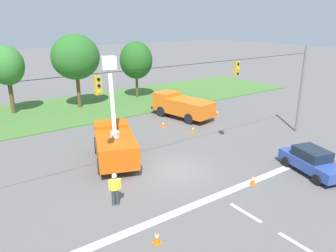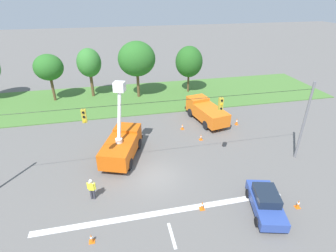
{
  "view_description": "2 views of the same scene",
  "coord_description": "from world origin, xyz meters",
  "px_view_note": "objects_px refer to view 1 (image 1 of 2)",
  "views": [
    {
      "loc": [
        -11.34,
        -15.24,
        9.18
      ],
      "look_at": [
        1.67,
        3.0,
        1.83
      ],
      "focal_mm": 35.0,
      "sensor_mm": 36.0,
      "label": 1
    },
    {
      "loc": [
        -2.69,
        -17.0,
        13.68
      ],
      "look_at": [
        2.0,
        4.21,
        2.33
      ],
      "focal_mm": 28.0,
      "sensor_mm": 36.0,
      "label": 2
    }
  ],
  "objects_px": {
    "road_worker": "(115,187)",
    "traffic_cone_near_bucket": "(163,124)",
    "tree_centre": "(7,66)",
    "traffic_cone_lane_edge_a": "(217,113)",
    "traffic_cone_lane_edge_b": "(253,179)",
    "traffic_cone_mid_right": "(157,237)",
    "traffic_cone_far_left": "(193,129)",
    "tree_far_east": "(136,60)",
    "utility_truck_support_near": "(182,105)",
    "traffic_cone_foreground_right": "(336,160)",
    "utility_truck_bucket_lift": "(114,142)",
    "sedan_blue": "(312,161)",
    "tree_east": "(76,57)"
  },
  "relations": [
    {
      "from": "sedan_blue",
      "to": "traffic_cone_lane_edge_b",
      "type": "bearing_deg",
      "value": 165.96
    },
    {
      "from": "utility_truck_support_near",
      "to": "road_worker",
      "type": "distance_m",
      "value": 16.26
    },
    {
      "from": "road_worker",
      "to": "traffic_cone_lane_edge_b",
      "type": "xyz_separation_m",
      "value": [
        7.47,
        -2.71,
        -0.66
      ]
    },
    {
      "from": "tree_centre",
      "to": "traffic_cone_far_left",
      "type": "relative_size",
      "value": 10.94
    },
    {
      "from": "tree_east",
      "to": "utility_truck_bucket_lift",
      "type": "bearing_deg",
      "value": -102.29
    },
    {
      "from": "traffic_cone_lane_edge_b",
      "to": "traffic_cone_mid_right",
      "type": "bearing_deg",
      "value": -171.51
    },
    {
      "from": "sedan_blue",
      "to": "traffic_cone_lane_edge_b",
      "type": "xyz_separation_m",
      "value": [
        -4.19,
        1.05,
        -0.45
      ]
    },
    {
      "from": "sedan_blue",
      "to": "traffic_cone_far_left",
      "type": "bearing_deg",
      "value": 96.57
    },
    {
      "from": "utility_truck_bucket_lift",
      "to": "sedan_blue",
      "type": "relative_size",
      "value": 1.5
    },
    {
      "from": "tree_east",
      "to": "road_worker",
      "type": "bearing_deg",
      "value": -106.12
    },
    {
      "from": "utility_truck_bucket_lift",
      "to": "traffic_cone_near_bucket",
      "type": "bearing_deg",
      "value": 30.79
    },
    {
      "from": "traffic_cone_foreground_right",
      "to": "traffic_cone_lane_edge_b",
      "type": "distance_m",
      "value": 6.77
    },
    {
      "from": "utility_truck_bucket_lift",
      "to": "road_worker",
      "type": "relative_size",
      "value": 3.91
    },
    {
      "from": "traffic_cone_foreground_right",
      "to": "traffic_cone_near_bucket",
      "type": "bearing_deg",
      "value": 110.48
    },
    {
      "from": "utility_truck_support_near",
      "to": "traffic_cone_mid_right",
      "type": "xyz_separation_m",
      "value": [
        -12.41,
        -14.29,
        -0.91
      ]
    },
    {
      "from": "traffic_cone_lane_edge_b",
      "to": "road_worker",
      "type": "bearing_deg",
      "value": 160.05
    },
    {
      "from": "tree_centre",
      "to": "tree_far_east",
      "type": "xyz_separation_m",
      "value": [
        13.79,
        -1.17,
        -0.3
      ]
    },
    {
      "from": "road_worker",
      "to": "traffic_cone_mid_right",
      "type": "height_order",
      "value": "road_worker"
    },
    {
      "from": "traffic_cone_near_bucket",
      "to": "traffic_cone_far_left",
      "type": "distance_m",
      "value": 2.91
    },
    {
      "from": "tree_far_east",
      "to": "traffic_cone_far_left",
      "type": "xyz_separation_m",
      "value": [
        -2.68,
        -13.87,
        -4.24
      ]
    },
    {
      "from": "tree_east",
      "to": "sedan_blue",
      "type": "distance_m",
      "value": 24.72
    },
    {
      "from": "tree_centre",
      "to": "traffic_cone_mid_right",
      "type": "bearing_deg",
      "value": -88.54
    },
    {
      "from": "tree_centre",
      "to": "traffic_cone_lane_edge_a",
      "type": "relative_size",
      "value": 8.74
    },
    {
      "from": "road_worker",
      "to": "traffic_cone_far_left",
      "type": "distance_m",
      "value": 12.3
    },
    {
      "from": "traffic_cone_near_bucket",
      "to": "road_worker",
      "type": "bearing_deg",
      "value": -135.7
    },
    {
      "from": "tree_far_east",
      "to": "sedan_blue",
      "type": "height_order",
      "value": "tree_far_east"
    },
    {
      "from": "road_worker",
      "to": "traffic_cone_near_bucket",
      "type": "distance_m",
      "value": 12.94
    },
    {
      "from": "utility_truck_bucket_lift",
      "to": "traffic_cone_foreground_right",
      "type": "xyz_separation_m",
      "value": [
        11.62,
        -9.02,
        -1.06
      ]
    },
    {
      "from": "tree_centre",
      "to": "traffic_cone_mid_right",
      "type": "distance_m",
      "value": 25.67
    },
    {
      "from": "utility_truck_bucket_lift",
      "to": "traffic_cone_foreground_right",
      "type": "bearing_deg",
      "value": -37.84
    },
    {
      "from": "tree_far_east",
      "to": "traffic_cone_near_bucket",
      "type": "relative_size",
      "value": 10.41
    },
    {
      "from": "tree_centre",
      "to": "road_worker",
      "type": "xyz_separation_m",
      "value": [
        0.61,
        -21.43,
        -3.84
      ]
    },
    {
      "from": "traffic_cone_foreground_right",
      "to": "traffic_cone_lane_edge_b",
      "type": "relative_size",
      "value": 0.98
    },
    {
      "from": "tree_far_east",
      "to": "tree_centre",
      "type": "bearing_deg",
      "value": 175.14
    },
    {
      "from": "utility_truck_bucket_lift",
      "to": "traffic_cone_mid_right",
      "type": "bearing_deg",
      "value": -105.64
    },
    {
      "from": "traffic_cone_foreground_right",
      "to": "tree_east",
      "type": "bearing_deg",
      "value": 109.43
    },
    {
      "from": "tree_far_east",
      "to": "sedan_blue",
      "type": "distance_m",
      "value": 24.36
    },
    {
      "from": "utility_truck_bucket_lift",
      "to": "traffic_cone_foreground_right",
      "type": "relative_size",
      "value": 10.19
    },
    {
      "from": "utility_truck_support_near",
      "to": "traffic_cone_far_left",
      "type": "height_order",
      "value": "utility_truck_support_near"
    },
    {
      "from": "tree_centre",
      "to": "traffic_cone_near_bucket",
      "type": "relative_size",
      "value": 10.51
    },
    {
      "from": "traffic_cone_near_bucket",
      "to": "tree_east",
      "type": "bearing_deg",
      "value": 108.13
    },
    {
      "from": "traffic_cone_mid_right",
      "to": "traffic_cone_far_left",
      "type": "xyz_separation_m",
      "value": [
        10.46,
        10.21,
        -0.02
      ]
    },
    {
      "from": "tree_far_east",
      "to": "traffic_cone_foreground_right",
      "type": "relative_size",
      "value": 9.93
    },
    {
      "from": "tree_east",
      "to": "traffic_cone_far_left",
      "type": "relative_size",
      "value": 12.49
    },
    {
      "from": "utility_truck_bucket_lift",
      "to": "traffic_cone_mid_right",
      "type": "distance_m",
      "value": 9.23
    },
    {
      "from": "traffic_cone_mid_right",
      "to": "tree_east",
      "type": "bearing_deg",
      "value": 76.45
    },
    {
      "from": "utility_truck_support_near",
      "to": "traffic_cone_near_bucket",
      "type": "height_order",
      "value": "utility_truck_support_near"
    },
    {
      "from": "tree_east",
      "to": "traffic_cone_lane_edge_a",
      "type": "xyz_separation_m",
      "value": [
        9.85,
        -11.02,
        -5.03
      ]
    },
    {
      "from": "utility_truck_support_near",
      "to": "traffic_cone_near_bucket",
      "type": "xyz_separation_m",
      "value": [
        -3.19,
        -1.45,
        -0.91
      ]
    },
    {
      "from": "road_worker",
      "to": "traffic_cone_near_bucket",
      "type": "relative_size",
      "value": 2.73
    }
  ]
}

